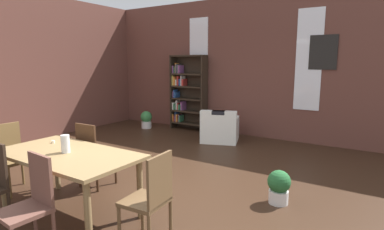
% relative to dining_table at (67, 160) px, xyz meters
% --- Properties ---
extents(ground_plane, '(10.84, 10.84, 0.00)m').
position_rel_dining_table_xyz_m(ground_plane, '(0.19, 0.77, -0.67)').
color(ground_plane, '#362216').
extents(back_wall_brick, '(8.97, 0.12, 3.35)m').
position_rel_dining_table_xyz_m(back_wall_brick, '(0.19, 4.99, 1.01)').
color(back_wall_brick, brown).
rests_on(back_wall_brick, ground).
extents(window_pane_0, '(0.55, 0.02, 2.18)m').
position_rel_dining_table_xyz_m(window_pane_0, '(-1.21, 4.92, 1.18)').
color(window_pane_0, white).
extents(window_pane_1, '(0.55, 0.02, 2.18)m').
position_rel_dining_table_xyz_m(window_pane_1, '(1.58, 4.92, 1.18)').
color(window_pane_1, white).
extents(dining_table, '(1.78, 0.93, 0.75)m').
position_rel_dining_table_xyz_m(dining_table, '(0.00, 0.00, 0.00)').
color(dining_table, olive).
rests_on(dining_table, ground).
extents(vase_on_table, '(0.10, 0.10, 0.21)m').
position_rel_dining_table_xyz_m(vase_on_table, '(-0.02, -0.00, 0.19)').
color(vase_on_table, silver).
rests_on(vase_on_table, dining_table).
extents(tealight_candle_0, '(0.04, 0.04, 0.03)m').
position_rel_dining_table_xyz_m(tealight_candle_0, '(-0.54, 0.18, 0.10)').
color(tealight_candle_0, silver).
rests_on(tealight_candle_0, dining_table).
extents(tealight_candle_1, '(0.04, 0.04, 0.04)m').
position_rel_dining_table_xyz_m(tealight_candle_1, '(-0.22, 0.16, 0.10)').
color(tealight_candle_1, silver).
rests_on(tealight_candle_1, dining_table).
extents(dining_chair_near_right, '(0.43, 0.43, 0.95)m').
position_rel_dining_table_xyz_m(dining_chair_near_right, '(0.41, -0.69, -0.15)').
color(dining_chair_near_right, brown).
rests_on(dining_chair_near_right, ground).
extents(dining_chair_head_right, '(0.42, 0.42, 0.95)m').
position_rel_dining_table_xyz_m(dining_chair_head_right, '(1.26, 0.00, -0.15)').
color(dining_chair_head_right, brown).
rests_on(dining_chair_head_right, ground).
extents(dining_chair_head_left, '(0.41, 0.41, 0.95)m').
position_rel_dining_table_xyz_m(dining_chair_head_left, '(-1.26, 0.00, -0.15)').
color(dining_chair_head_left, brown).
rests_on(dining_chair_head_left, ground).
extents(dining_chair_far_left, '(0.42, 0.42, 0.95)m').
position_rel_dining_table_xyz_m(dining_chair_far_left, '(-0.40, 0.69, -0.15)').
color(dining_chair_far_left, '#3D2516').
rests_on(dining_chair_far_left, ground).
extents(bookshelf_tall, '(1.02, 0.31, 1.98)m').
position_rel_dining_table_xyz_m(bookshelf_tall, '(-1.48, 4.75, 0.34)').
color(bookshelf_tall, '#2D2319').
rests_on(bookshelf_tall, ground).
extents(armchair_white, '(1.02, 1.02, 0.75)m').
position_rel_dining_table_xyz_m(armchair_white, '(-0.08, 4.04, -0.39)').
color(armchair_white, white).
rests_on(armchair_white, ground).
extents(potted_plant_by_shelf, '(0.31, 0.31, 0.47)m').
position_rel_dining_table_xyz_m(potted_plant_by_shelf, '(-2.45, 4.21, -0.42)').
color(potted_plant_by_shelf, silver).
rests_on(potted_plant_by_shelf, ground).
extents(potted_plant_corner, '(0.29, 0.29, 0.44)m').
position_rel_dining_table_xyz_m(potted_plant_corner, '(2.03, 1.61, -0.44)').
color(potted_plant_corner, silver).
rests_on(potted_plant_corner, ground).
extents(framed_picture, '(0.56, 0.03, 0.72)m').
position_rel_dining_table_xyz_m(framed_picture, '(1.87, 4.92, 1.34)').
color(framed_picture, black).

